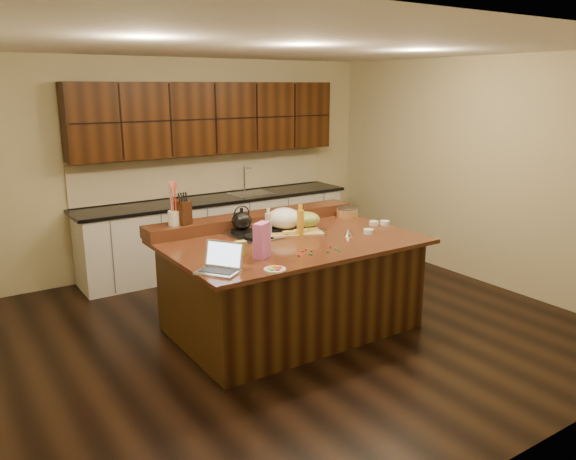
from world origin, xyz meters
TOP-DOWN VIEW (x-y plane):
  - room at (0.00, 0.00)m, footprint 5.52×5.02m
  - island at (0.00, 0.00)m, footprint 2.40×1.60m
  - back_ledge at (0.00, 0.70)m, footprint 2.40×0.30m
  - cooktop at (0.00, 0.30)m, footprint 0.92×0.52m
  - back_counter at (0.30, 2.23)m, footprint 3.70×0.66m
  - kettle at (-0.30, 0.43)m, footprint 0.26×0.26m
  - green_bowl at (0.30, 0.17)m, footprint 0.35×0.35m
  - laptop at (-1.00, -0.49)m, footprint 0.40×0.42m
  - oil_bottle at (0.12, 0.01)m, footprint 0.09×0.09m
  - vinegar_bottle at (-0.17, 0.14)m, footprint 0.08×0.08m
  - wooden_tray at (0.12, 0.27)m, footprint 0.71×0.61m
  - ramekin_a at (0.76, -0.25)m, footprint 0.13×0.13m
  - ramekin_b at (1.15, -0.08)m, footprint 0.13×0.13m
  - ramekin_c at (1.04, -0.02)m, footprint 0.13×0.13m
  - strainer_bowl at (1.05, 0.43)m, footprint 0.29×0.29m
  - kitchen_timer at (0.54, -0.21)m, footprint 0.10×0.10m
  - pink_bag at (-0.54, -0.36)m, footprint 0.19×0.16m
  - candy_plate at (-0.63, -0.71)m, footprint 0.21×0.21m
  - package_box at (-0.66, -0.21)m, footprint 0.10×0.07m
  - utensil_crock at (-0.90, 0.70)m, footprint 0.15×0.15m
  - knife_block at (-0.82, 0.70)m, footprint 0.17×0.22m
  - gumdrop_0 at (-0.10, -0.40)m, footprint 0.02×0.02m
  - gumdrop_1 at (0.14, -0.52)m, footprint 0.02×0.02m
  - gumdrop_2 at (0.13, -0.45)m, footprint 0.02×0.02m
  - gumdrop_3 at (0.02, -0.55)m, footprint 0.02×0.02m
  - gumdrop_4 at (-0.15, -0.42)m, footprint 0.02×0.02m
  - gumdrop_5 at (-0.14, -0.52)m, footprint 0.02×0.02m
  - gumdrop_6 at (-0.26, -0.51)m, footprint 0.02×0.02m
  - gumdrop_7 at (-0.15, -0.54)m, footprint 0.02×0.02m
  - gumdrop_8 at (-0.09, -0.46)m, footprint 0.02×0.02m
  - gumdrop_9 at (0.12, -0.59)m, footprint 0.02×0.02m
  - gumdrop_10 at (-0.25, -0.49)m, footprint 0.02×0.02m

SIDE VIEW (x-z plane):
  - island at x=0.00m, z-range 0.00..0.92m
  - candy_plate at x=-0.63m, z-range 0.92..0.93m
  - gumdrop_0 at x=-0.10m, z-range 0.92..0.94m
  - gumdrop_1 at x=0.14m, z-range 0.92..0.94m
  - gumdrop_2 at x=0.13m, z-range 0.92..0.94m
  - gumdrop_3 at x=0.02m, z-range 0.92..0.94m
  - gumdrop_4 at x=-0.15m, z-range 0.92..0.94m
  - gumdrop_5 at x=-0.14m, z-range 0.92..0.94m
  - gumdrop_6 at x=-0.26m, z-range 0.92..0.94m
  - gumdrop_7 at x=-0.15m, z-range 0.92..0.94m
  - gumdrop_8 at x=-0.09m, z-range 0.92..0.94m
  - gumdrop_9 at x=0.12m, z-range 0.92..0.94m
  - gumdrop_10 at x=-0.25m, z-range 0.92..0.94m
  - cooktop at x=0.00m, z-range 0.91..0.96m
  - ramekin_a at x=0.76m, z-range 0.92..0.96m
  - ramekin_b at x=1.15m, z-range 0.92..0.96m
  - ramekin_c at x=1.04m, z-range 0.92..0.96m
  - kitchen_timer at x=0.54m, z-range 0.92..0.99m
  - strainer_bowl at x=1.05m, z-range 0.92..1.01m
  - back_ledge at x=0.00m, z-range 0.92..1.04m
  - laptop at x=-1.00m, z-range 0.87..1.10m
  - back_counter at x=0.30m, z-range -0.22..2.18m
  - package_box at x=-0.66m, z-range 0.92..1.05m
  - wooden_tray at x=0.12m, z-range 0.91..1.15m
  - green_bowl at x=0.30m, z-range 0.97..1.12m
  - vinegar_bottle at x=-0.17m, z-range 0.92..1.17m
  - oil_bottle at x=0.12m, z-range 0.92..1.19m
  - kettle at x=-0.30m, z-range 0.97..1.15m
  - pink_bag at x=-0.54m, z-range 0.92..1.23m
  - utensil_crock at x=-0.90m, z-range 1.04..1.18m
  - knife_block at x=-0.82m, z-range 1.04..1.27m
  - room at x=0.00m, z-range -0.01..2.71m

